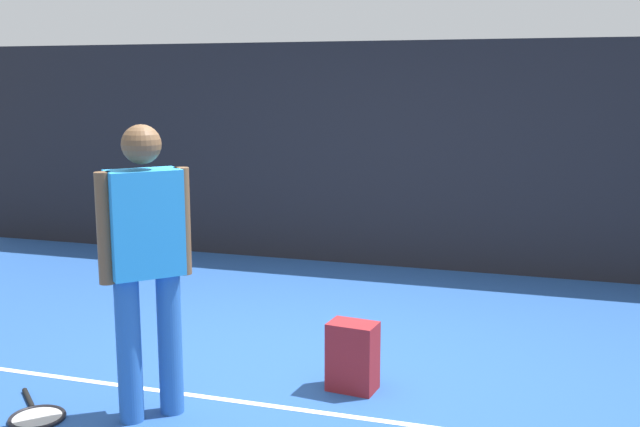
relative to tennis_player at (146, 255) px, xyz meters
name	(u,v)px	position (x,y,z in m)	size (l,w,h in m)	color
ground_plane	(303,367)	(0.60, 0.98, -0.97)	(12.00, 12.00, 0.00)	#234C93
back_fence	(395,156)	(0.60, 3.98, 0.20)	(10.00, 0.10, 2.33)	black
court_line	(268,405)	(0.60, 0.33, -0.96)	(9.00, 0.05, 0.00)	white
tennis_player	(146,255)	(0.00, 0.00, 0.00)	(0.44, 0.44, 1.70)	#2659A5
tennis_racket	(36,416)	(-0.64, -0.22, -0.95)	(0.57, 0.55, 0.03)	black
backpack	(354,357)	(1.02, 0.73, -0.76)	(0.32, 0.31, 0.44)	maroon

